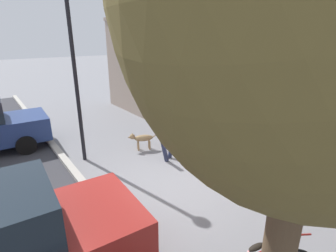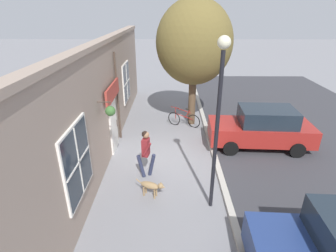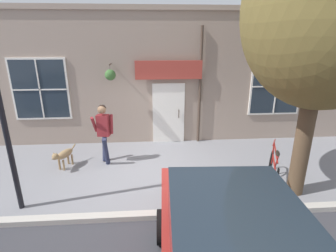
% 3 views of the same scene
% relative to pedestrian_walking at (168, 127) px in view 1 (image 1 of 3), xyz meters
% --- Properties ---
extents(ground_plane, '(90.00, 90.00, 0.00)m').
position_rel_pedestrian_walking_xyz_m(ground_plane, '(0.64, 1.33, -1.09)').
color(ground_plane, gray).
extents(storefront_facade, '(0.95, 18.00, 4.52)m').
position_rel_pedestrian_walking_xyz_m(storefront_facade, '(-1.70, 1.35, 1.18)').
color(storefront_facade, gray).
rests_on(storefront_facade, ground_plane).
extents(pedestrian_walking, '(0.69, 0.60, 1.78)m').
position_rel_pedestrian_walking_xyz_m(pedestrian_walking, '(0.00, 0.00, 0.00)').
color(pedestrian_walking, '#282D47').
rests_on(pedestrian_walking, ground_plane).
extents(dog_on_leash, '(0.98, 0.47, 0.61)m').
position_rel_pedestrian_walking_xyz_m(dog_on_leash, '(0.26, -1.14, -0.68)').
color(dog_on_leash, '#997A51').
rests_on(dog_on_leash, ground_plane).
extents(street_lamp, '(0.32, 0.32, 4.97)m').
position_rel_pedestrian_walking_xyz_m(street_lamp, '(2.09, -1.54, 2.15)').
color(street_lamp, black).
rests_on(street_lamp, ground_plane).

